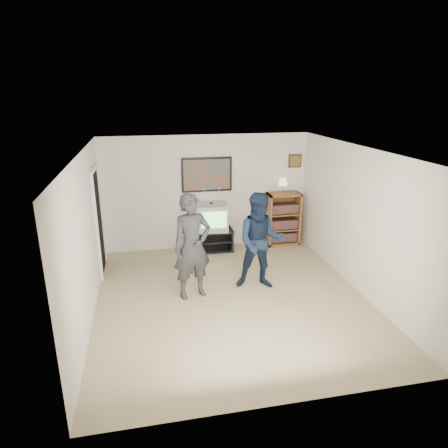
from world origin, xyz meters
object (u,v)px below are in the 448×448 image
object	(u,v)px
media_stand	(211,240)
person_short	(260,242)
crt_television	(212,217)
person_tall	(192,246)
bookshelf	(283,219)

from	to	relation	value
media_stand	person_short	xyz separation A→B (m)	(0.56, -1.91, 0.63)
crt_television	person_tall	distance (m)	2.11
media_stand	crt_television	size ratio (longest dim) A/B	1.40
crt_television	person_tall	world-z (taller)	person_tall
person_short	bookshelf	bearing A→B (deg)	73.34
media_stand	crt_television	distance (m)	0.53
crt_television	person_short	bearing A→B (deg)	-68.74
person_short	crt_television	bearing A→B (deg)	118.69
person_tall	person_short	xyz separation A→B (m)	(1.21, 0.08, -0.04)
media_stand	bookshelf	xyz separation A→B (m)	(1.68, 0.05, 0.36)
bookshelf	person_short	bearing A→B (deg)	-119.75
crt_television	person_tall	xyz separation A→B (m)	(-0.67, -2.00, 0.14)
crt_television	person_tall	size ratio (longest dim) A/B	0.38
crt_television	media_stand	bearing A→B (deg)	-174.34
bookshelf	person_short	size ratio (longest dim) A/B	0.69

